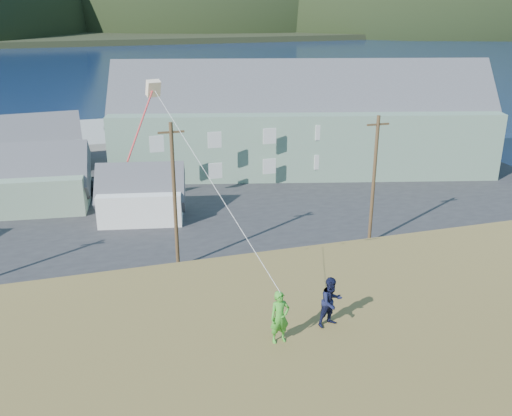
{
  "coord_description": "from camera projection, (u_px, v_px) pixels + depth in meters",
  "views": [
    {
      "loc": [
        -5.2,
        -31.97,
        16.92
      ],
      "look_at": [
        0.83,
        -11.45,
        8.8
      ],
      "focal_mm": 40.0,
      "sensor_mm": 36.0,
      "label": 1
    }
  ],
  "objects": [
    {
      "name": "wharf",
      "position": [
        85.0,
        135.0,
        70.18
      ],
      "size": [
        26.0,
        14.0,
        0.9
      ],
      "primitive_type": "cube",
      "color": "gray",
      "rests_on": "ground"
    },
    {
      "name": "waterfront_lot",
      "position": [
        158.0,
        192.0,
        51.28
      ],
      "size": [
        72.0,
        36.0,
        0.12
      ],
      "primitive_type": "cube",
      "color": "#28282B",
      "rests_on": "ground"
    },
    {
      "name": "kite_flyer_green",
      "position": [
        280.0,
        317.0,
        16.65
      ],
      "size": [
        0.63,
        0.44,
        1.64
      ],
      "primitive_type": "imported",
      "rotation": [
        0.0,
        0.0,
        0.08
      ],
      "color": "green",
      "rests_on": "hillside"
    },
    {
      "name": "far_shore",
      "position": [
        89.0,
        21.0,
        331.67
      ],
      "size": [
        900.0,
        320.0,
        2.0
      ],
      "primitive_type": "cube",
      "color": "black",
      "rests_on": "ground"
    },
    {
      "name": "lodge",
      "position": [
        301.0,
        120.0,
        56.7
      ],
      "size": [
        38.52,
        19.19,
        13.06
      ],
      "rotation": [
        0.0,
        0.0,
        -0.25
      ],
      "color": "slate",
      "rests_on": "waterfront_lot"
    },
    {
      "name": "utility_poles",
      "position": [
        178.0,
        202.0,
        35.64
      ],
      "size": [
        28.69,
        0.24,
        9.57
      ],
      "color": "#47331E",
      "rests_on": "waterfront_lot"
    },
    {
      "name": "grass_strip",
      "position": [
        198.0,
        292.0,
        34.24
      ],
      "size": [
        110.0,
        8.0,
        0.1
      ],
      "primitive_type": "cube",
      "color": "#4C3D19",
      "rests_on": "ground"
    },
    {
      "name": "kite_flyer_navy",
      "position": [
        331.0,
        302.0,
        17.49
      ],
      "size": [
        0.92,
        0.8,
        1.63
      ],
      "primitive_type": "imported",
      "rotation": [
        0.0,
        0.0,
        0.26
      ],
      "color": "#121634",
      "rests_on": "hillside"
    },
    {
      "name": "ground",
      "position": [
        192.0,
        278.0,
        36.05
      ],
      "size": [
        900.0,
        900.0,
        0.0
      ],
      "primitive_type": "plane",
      "color": "#0A1638",
      "rests_on": "ground"
    },
    {
      "name": "far_hills",
      "position": [
        162.0,
        23.0,
        295.29
      ],
      "size": [
        760.0,
        265.0,
        143.0
      ],
      "color": "black",
      "rests_on": "ground"
    },
    {
      "name": "shed_palegreen_far",
      "position": [
        29.0,
        145.0,
        56.84
      ],
      "size": [
        10.43,
        6.28,
        6.83
      ],
      "rotation": [
        0.0,
        0.0,
        0.05
      ],
      "color": "gray",
      "rests_on": "waterfront_lot"
    },
    {
      "name": "kite_rig",
      "position": [
        153.0,
        96.0,
        19.22
      ],
      "size": [
        1.93,
        3.34,
        8.33
      ],
      "color": "#F8DFBD",
      "rests_on": "ground"
    },
    {
      "name": "shed_white",
      "position": [
        141.0,
        194.0,
        44.55
      ],
      "size": [
        7.56,
        5.74,
        5.41
      ],
      "rotation": [
        0.0,
        0.0,
        -0.19
      ],
      "color": "white",
      "rests_on": "waterfront_lot"
    },
    {
      "name": "parked_cars",
      "position": [
        40.0,
        183.0,
        51.19
      ],
      "size": [
        23.42,
        10.47,
        1.54
      ],
      "color": "navy",
      "rests_on": "waterfront_lot"
    },
    {
      "name": "shed_palegreen_near",
      "position": [
        33.0,
        180.0,
        46.71
      ],
      "size": [
        9.68,
        6.71,
        6.59
      ],
      "rotation": [
        0.0,
        0.0,
        -0.12
      ],
      "color": "gray",
      "rests_on": "waterfront_lot"
    }
  ]
}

